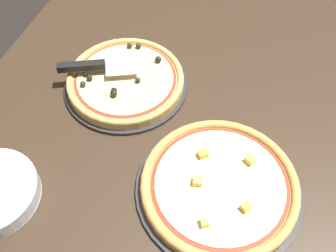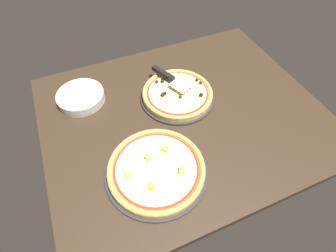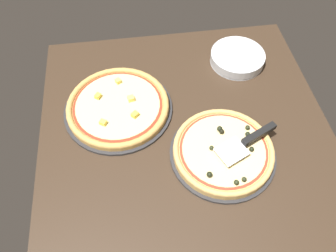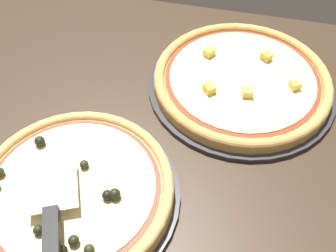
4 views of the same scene
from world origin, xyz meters
The scene contains 6 objects.
ground_plane centered at (0.00, 0.00, -1.80)cm, with size 121.52×99.78×3.60cm, color #38281C.
pizza_pan_front centered at (-1.41, -10.10, 0.50)cm, with size 34.54×34.54×1.00cm, color #2D2D30.
pizza_front centered at (-1.42, -10.12, 2.67)cm, with size 32.46×32.46×4.39cm.
pizza_pan_back centered at (22.05, 22.50, 0.50)cm, with size 38.70×38.70×1.00cm, color #2D2D30.
pizza_back centered at (22.05, 22.50, 2.33)cm, with size 36.37×36.37×3.59cm.
serving_spatula centered at (-0.16, -19.55, 6.20)cm, with size 13.55×21.94×2.00cm.
Camera 1 is at (66.28, 24.71, 82.06)cm, focal length 42.00 mm.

